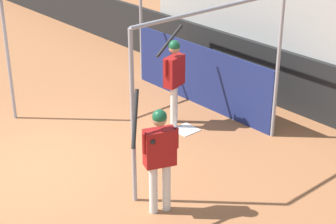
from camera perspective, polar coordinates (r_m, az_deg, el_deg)
name	(u,v)px	position (r m, az deg, el deg)	size (l,w,h in m)	color
ground_plane	(37,168)	(10.21, -13.17, -5.53)	(60.00, 60.00, 0.00)	#935B38
outfield_wall	(243,65)	(12.97, 7.60, 4.73)	(24.00, 0.12, 1.27)	black
bleacher_section	(302,6)	(14.23, 13.48, 10.43)	(5.95, 4.00, 3.35)	#9E9E99
batting_cage	(182,59)	(11.63, 1.42, 5.45)	(4.14, 3.47, 2.86)	gray
home_plate	(186,130)	(11.25, 1.80, -1.80)	(0.44, 0.44, 0.02)	white
player_batter	(174,74)	(11.06, 0.62, 3.85)	(0.58, 0.84, 1.93)	silver
player_waiting	(159,152)	(8.29, -0.91, -4.08)	(0.53, 0.81, 2.00)	silver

